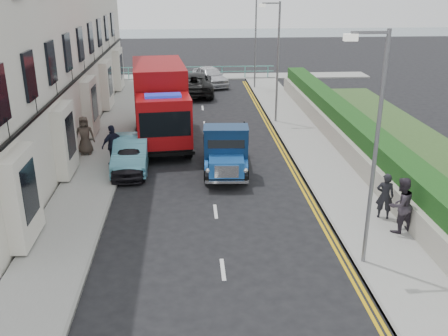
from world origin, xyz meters
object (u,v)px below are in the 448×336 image
at_px(pedestrian_east_near, 385,196).
at_px(red_lorry, 160,101).
at_px(parked_car_front, 130,160).
at_px(lamp_mid, 276,56).
at_px(lamp_far, 254,37).
at_px(bedford_lorry, 226,154).
at_px(lamp_near, 373,140).

bearing_deg(pedestrian_east_near, red_lorry, -31.15).
bearing_deg(parked_car_front, lamp_mid, 43.91).
bearing_deg(parked_car_front, lamp_far, 65.39).
height_order(bedford_lorry, red_lorry, red_lorry).
distance_m(lamp_near, pedestrian_east_near, 4.53).
relative_size(lamp_near, red_lorry, 0.89).
distance_m(lamp_mid, lamp_far, 10.00).
xyz_separation_m(bedford_lorry, parked_car_front, (-4.25, 0.67, -0.42)).
bearing_deg(lamp_far, lamp_mid, -90.00).
height_order(lamp_far, pedestrian_east_near, lamp_far).
relative_size(lamp_near, pedestrian_east_near, 4.12).
height_order(lamp_mid, lamp_far, same).
distance_m(lamp_near, lamp_mid, 16.00).
bearing_deg(lamp_mid, red_lorry, -155.98).
xyz_separation_m(lamp_mid, pedestrian_east_near, (1.80, -13.15, -3.03)).
bearing_deg(bedford_lorry, lamp_near, -61.87).
height_order(lamp_far, red_lorry, lamp_far).
height_order(red_lorry, pedestrian_east_near, red_lorry).
bearing_deg(parked_car_front, pedestrian_east_near, -30.43).
distance_m(lamp_near, red_lorry, 14.75).
relative_size(bedford_lorry, pedestrian_east_near, 2.87).
relative_size(lamp_mid, bedford_lorry, 1.43).
xyz_separation_m(lamp_mid, parked_car_front, (-7.78, -7.73, -3.38)).
bearing_deg(red_lorry, pedestrian_east_near, -56.43).
relative_size(lamp_near, lamp_far, 1.00).
bearing_deg(lamp_mid, lamp_near, -90.00).
xyz_separation_m(lamp_near, pedestrian_east_near, (1.80, 2.85, -3.03)).
bearing_deg(lamp_far, red_lorry, -116.98).
height_order(lamp_near, lamp_far, same).
distance_m(bedford_lorry, pedestrian_east_near, 7.13).
distance_m(lamp_mid, pedestrian_east_near, 13.61).
bearing_deg(lamp_mid, bedford_lorry, -112.74).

